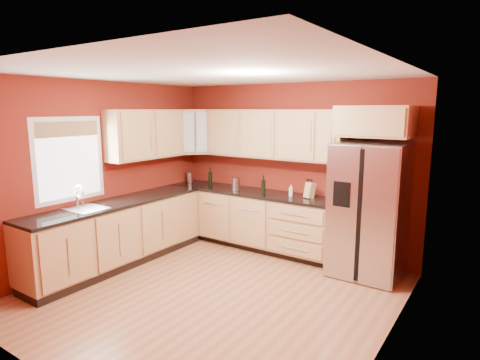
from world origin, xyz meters
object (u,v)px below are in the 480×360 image
Objects in this scene: wine_bottle_a at (210,176)px; soap_dispenser at (291,190)px; refrigerator at (368,210)px; knife_block at (310,190)px; canister_left at (190,177)px.

wine_bottle_a is 1.54m from soap_dispenser.
refrigerator is 10.35× the size of soap_dispenser.
wine_bottle_a is 1.83m from knife_block.
refrigerator is 3.20m from canister_left.
canister_left is 2.02m from soap_dispenser.
refrigerator is at bearing -1.87° from wine_bottle_a.
soap_dispenser is at bearing 176.36° from refrigerator.
canister_left is 2.31m from knife_block.
wine_bottle_a is at bearing -156.98° from knife_block.
canister_left is (-3.20, 0.10, 0.12)m from refrigerator.
canister_left is at bearing 178.12° from wine_bottle_a.
wine_bottle_a is 1.33× the size of knife_block.
knife_block reaches higher than canister_left.
soap_dispenser is at bearing -150.32° from knife_block.
wine_bottle_a reaches higher than canister_left.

